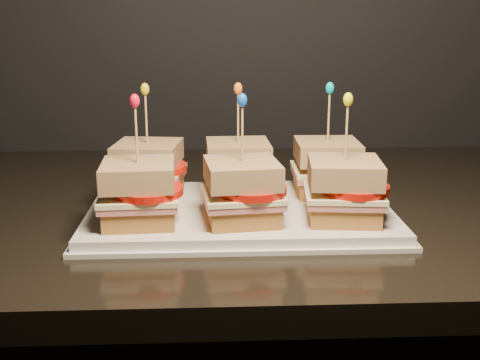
{
  "coord_description": "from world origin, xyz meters",
  "views": [
    {
      "loc": [
        -0.53,
        0.79,
        1.14
      ],
      "look_at": [
        -0.49,
        1.56,
        0.92
      ],
      "focal_mm": 45.0,
      "sensor_mm": 36.0,
      "label": 1
    }
  ],
  "objects": [
    {
      "name": "sandwich_4_tomato",
      "position": [
        -0.48,
        1.5,
        0.93
      ],
      "size": [
        0.09,
        0.09,
        0.01
      ],
      "primitive_type": "cylinder",
      "color": "red",
      "rests_on": "sandwich_4_cheese"
    },
    {
      "name": "sandwich_2_frill",
      "position": [
        -0.36,
        1.62,
        1.04
      ],
      "size": [
        0.01,
        0.01,
        0.02
      ],
      "primitive_type": "ellipsoid",
      "color": "#03A3B8",
      "rests_on": "sandwich_2_pick"
    },
    {
      "name": "sandwich_2_tomato",
      "position": [
        -0.35,
        1.62,
        0.93
      ],
      "size": [
        0.09,
        0.09,
        0.01
      ],
      "primitive_type": "cylinder",
      "color": "red",
      "rests_on": "sandwich_2_cheese"
    },
    {
      "name": "sandwich_2_cheese",
      "position": [
        -0.36,
        1.62,
        0.92
      ],
      "size": [
        0.1,
        0.09,
        0.01
      ],
      "primitive_type": "cube",
      "rotation": [
        0.0,
        0.0,
        -0.02
      ],
      "color": "#F9F2AD",
      "rests_on": "sandwich_2_ham"
    },
    {
      "name": "sandwich_1_ham",
      "position": [
        -0.49,
        1.62,
        0.92
      ],
      "size": [
        0.1,
        0.09,
        0.01
      ],
      "primitive_type": "cube",
      "rotation": [
        0.0,
        0.0,
        0.03
      ],
      "color": "#C16968",
      "rests_on": "sandwich_1_bread_bot"
    },
    {
      "name": "sandwich_2_bread_bot",
      "position": [
        -0.36,
        1.62,
        0.9
      ],
      "size": [
        0.09,
        0.09,
        0.02
      ],
      "primitive_type": "cube",
      "rotation": [
        0.0,
        0.0,
        -0.02
      ],
      "color": "brown",
      "rests_on": "platter"
    },
    {
      "name": "sandwich_4_bread_top",
      "position": [
        -0.49,
        1.51,
        0.95
      ],
      "size": [
        0.1,
        0.1,
        0.03
      ],
      "primitive_type": "cube",
      "rotation": [
        0.0,
        0.0,
        0.11
      ],
      "color": "brown",
      "rests_on": "sandwich_4_tomato"
    },
    {
      "name": "sandwich_3_frill",
      "position": [
        -0.62,
        1.51,
        1.04
      ],
      "size": [
        0.01,
        0.01,
        0.02
      ],
      "primitive_type": "ellipsoid",
      "color": "red",
      "rests_on": "sandwich_3_pick"
    },
    {
      "name": "sandwich_5_cheese",
      "position": [
        -0.36,
        1.51,
        0.92
      ],
      "size": [
        0.1,
        0.1,
        0.01
      ],
      "primitive_type": "cube",
      "rotation": [
        0.0,
        0.0,
        -0.1
      ],
      "color": "#F9F2AD",
      "rests_on": "sandwich_5_ham"
    },
    {
      "name": "sandwich_4_cheese",
      "position": [
        -0.49,
        1.51,
        0.92
      ],
      "size": [
        0.11,
        0.1,
        0.01
      ],
      "primitive_type": "cube",
      "rotation": [
        0.0,
        0.0,
        0.11
      ],
      "color": "#F9F2AD",
      "rests_on": "sandwich_4_ham"
    },
    {
      "name": "sandwich_5_bread_top",
      "position": [
        -0.36,
        1.51,
        0.95
      ],
      "size": [
        0.1,
        0.1,
        0.03
      ],
      "primitive_type": "cube",
      "rotation": [
        0.0,
        0.0,
        -0.1
      ],
      "color": "brown",
      "rests_on": "sandwich_5_tomato"
    },
    {
      "name": "sandwich_0_cheese",
      "position": [
        -0.62,
        1.62,
        0.92
      ],
      "size": [
        0.11,
        0.1,
        0.01
      ],
      "primitive_type": "cube",
      "rotation": [
        0.0,
        0.0,
        -0.13
      ],
      "color": "#F9F2AD",
      "rests_on": "sandwich_0_ham"
    },
    {
      "name": "sandwich_0_bread_top",
      "position": [
        -0.62,
        1.62,
        0.95
      ],
      "size": [
        0.1,
        0.1,
        0.03
      ],
      "primitive_type": "cube",
      "rotation": [
        0.0,
        0.0,
        -0.13
      ],
      "color": "brown",
      "rests_on": "sandwich_0_tomato"
    },
    {
      "name": "sandwich_2_pick",
      "position": [
        -0.36,
        1.62,
        0.99
      ],
      "size": [
        0.0,
        0.0,
        0.09
      ],
      "primitive_type": "cylinder",
      "color": "tan",
      "rests_on": "sandwich_2_bread_top"
    },
    {
      "name": "sandwich_3_pick",
      "position": [
        -0.62,
        1.51,
        0.99
      ],
      "size": [
        0.0,
        0.0,
        0.09
      ],
      "primitive_type": "cylinder",
      "color": "tan",
      "rests_on": "sandwich_3_bread_top"
    },
    {
      "name": "sandwich_1_bread_bot",
      "position": [
        -0.49,
        1.62,
        0.9
      ],
      "size": [
        0.09,
        0.09,
        0.02
      ],
      "primitive_type": "cube",
      "rotation": [
        0.0,
        0.0,
        0.03
      ],
      "color": "brown",
      "rests_on": "platter"
    },
    {
      "name": "sandwich_1_bread_top",
      "position": [
        -0.49,
        1.62,
        0.95
      ],
      "size": [
        0.09,
        0.09,
        0.03
      ],
      "primitive_type": "cube",
      "rotation": [
        0.0,
        0.0,
        0.03
      ],
      "color": "brown",
      "rests_on": "sandwich_1_tomato"
    },
    {
      "name": "sandwich_4_ham",
      "position": [
        -0.49,
        1.51,
        0.92
      ],
      "size": [
        0.1,
        0.1,
        0.01
      ],
      "primitive_type": "cube",
      "rotation": [
        0.0,
        0.0,
        0.11
      ],
      "color": "#C16968",
      "rests_on": "sandwich_4_bread_bot"
    },
    {
      "name": "sandwich_2_ham",
      "position": [
        -0.36,
        1.62,
        0.92
      ],
      "size": [
        0.1,
        0.09,
        0.01
      ],
      "primitive_type": "cube",
      "rotation": [
        0.0,
        0.0,
        -0.02
      ],
      "color": "#C16968",
      "rests_on": "sandwich_2_bread_bot"
    },
    {
      "name": "sandwich_3_bread_top",
      "position": [
        -0.62,
        1.51,
        0.95
      ],
      "size": [
        0.09,
        0.09,
        0.03
      ],
      "primitive_type": "cube",
      "rotation": [
        0.0,
        0.0,
        0.05
      ],
      "color": "brown",
      "rests_on": "sandwich_3_tomato"
    },
    {
      "name": "granite_slab",
      "position": [
        -0.6,
        1.66,
        0.85
      ],
      "size": [
        2.48,
        0.7,
        0.04
      ],
      "primitive_type": "cube",
      "color": "black",
      "rests_on": "cabinet"
    },
    {
      "name": "sandwich_0_tomato",
      "position": [
        -0.61,
        1.62,
        0.93
      ],
      "size": [
        0.09,
        0.09,
        0.01
      ],
      "primitive_type": "cylinder",
      "color": "red",
      "rests_on": "sandwich_0_cheese"
    },
    {
      "name": "sandwich_3_ham",
      "position": [
        -0.62,
        1.51,
        0.92
      ],
      "size": [
        0.1,
        0.1,
        0.01
      ],
      "primitive_type": "cube",
      "rotation": [
        0.0,
        0.0,
        0.05
      ],
      "color": "#C16968",
      "rests_on": "sandwich_3_bread_bot"
    },
    {
      "name": "sandwich_5_pick",
      "position": [
        -0.36,
        1.51,
        0.99
      ],
      "size": [
        0.0,
        0.0,
        0.09
      ],
      "primitive_type": "cylinder",
      "color": "tan",
      "rests_on": "sandwich_5_bread_top"
    },
    {
      "name": "sandwich_0_ham",
      "position": [
        -0.62,
        1.62,
        0.92
      ],
      "size": [
        0.11,
        0.1,
        0.01
      ],
      "primitive_type": "cube",
      "rotation": [
        0.0,
        0.0,
        -0.13
      ],
      "color": "#C16968",
      "rests_on": "sandwich_0_bread_bot"
    },
    {
      "name": "sandwich_0_frill",
      "position": [
        -0.62,
        1.62,
        1.04
      ],
      "size": [
        0.01,
        0.01,
        0.02
      ],
      "primitive_type": "ellipsoid",
      "color": "yellow",
      "rests_on": "sandwich_0_pick"
    },
    {
      "name": "platter_rim",
      "position": [
        -0.49,
        1.56,
        0.87
      ],
      "size": [
        0.41,
        0.26,
        0.01
      ],
      "primitive_type": "cube",
      "color": "white",
      "rests_on": "granite_slab"
    },
    {
      "name": "sandwich_4_bread_bot",
      "position": [
        -0.49,
        1.51,
        0.9
      ],
      "size": [
        0.09,
        0.09,
        0.02
      ],
      "primitive_type": "cube",
      "rotation": [
        0.0,
        0.0,
        0.11
      ],
      "color": "brown",
      "rests_on": "platter"
    },
    {
      "name": "sandwich_0_pick",
      "position": [
        -0.62,
        1.62,
        0.99
      ],
      "size": [
        0.0,
        0.0,
        0.09
      ],
      "primitive_type": "cylinder",
      "color": "tan",
      "rests_on": "sandwich_0_bread_top"
    },
    {
      "name": "sandwich_4_pick",
      "position": [
        -0.49,
        1.51,
        0.99
      ],
      "size": [
        0.0,
        0.0,
        0.09
      ],
      "primitive_type": "cylinder",
      "color": "tan",
      "rests_on": "sandwich_4_bread_top"
    },
    {
      "name": "sandwich_4_frill",
      "position": [
        -0.49,
        1.51,
        1.04
      ],
      "size": [
        0.01,
        0.01,
        0.02
      ],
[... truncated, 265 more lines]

